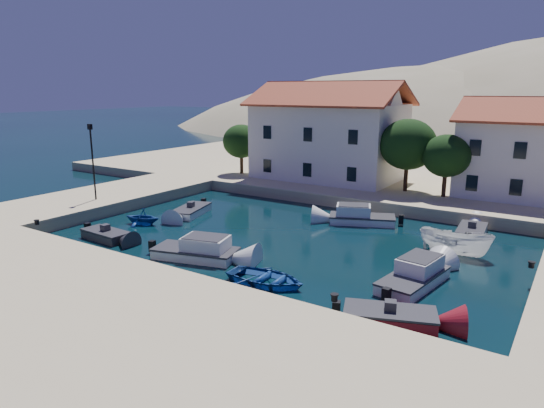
{
  "coord_description": "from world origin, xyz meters",
  "views": [
    {
      "loc": [
        16.37,
        -16.96,
        9.93
      ],
      "look_at": [
        -1.94,
        11.07,
        2.0
      ],
      "focal_mm": 32.0,
      "sensor_mm": 36.0,
      "label": 1
    }
  ],
  "objects": [
    {
      "name": "lamppost",
      "position": [
        -17.5,
        8.0,
        4.75
      ],
      "size": [
        0.35,
        0.25,
        6.22
      ],
      "color": "black",
      "rests_on": "quay_west"
    },
    {
      "name": "cabin_cruiser_south",
      "position": [
        -2.66,
        3.73,
        0.48
      ],
      "size": [
        5.47,
        3.4,
        1.6
      ],
      "rotation": [
        0.0,
        0.0,
        0.26
      ],
      "color": "white",
      "rests_on": "ground"
    },
    {
      "name": "motorboat_grey_sw",
      "position": [
        -10.31,
        3.24,
        0.3
      ],
      "size": [
        3.66,
        1.78,
        1.25
      ],
      "rotation": [
        0.0,
        0.0,
        -0.05
      ],
      "color": "#313135",
      "rests_on": "ground"
    },
    {
      "name": "cabin_cruiser_north",
      "position": [
        2.67,
        16.55,
        0.48
      ],
      "size": [
        5.3,
        3.79,
        1.6
      ],
      "rotation": [
        0.0,
        0.0,
        3.54
      ],
      "color": "white",
      "rests_on": "ground"
    },
    {
      "name": "cabin_cruiser_east",
      "position": [
        9.66,
        6.72,
        0.48
      ],
      "size": [
        2.67,
        5.18,
        1.6
      ],
      "rotation": [
        0.0,
        0.0,
        1.43
      ],
      "color": "white",
      "rests_on": "ground"
    },
    {
      "name": "trees",
      "position": [
        4.51,
        25.46,
        4.84
      ],
      "size": [
        37.3,
        5.3,
        6.45
      ],
      "color": "#382314",
      "rests_on": "quay_north"
    },
    {
      "name": "quay_south",
      "position": [
        0.0,
        -6.0,
        0.5
      ],
      "size": [
        52.0,
        12.0,
        1.0
      ],
      "primitive_type": "cube",
      "color": "#CEB88C",
      "rests_on": "ground"
    },
    {
      "name": "building_left",
      "position": [
        -6.0,
        28.0,
        5.94
      ],
      "size": [
        14.7,
        9.45,
        9.7
      ],
      "color": "white",
      "rests_on": "quay_north"
    },
    {
      "name": "bollards",
      "position": [
        2.8,
        3.87,
        1.15
      ],
      "size": [
        29.36,
        9.56,
        0.3
      ],
      "color": "black",
      "rests_on": "ground"
    },
    {
      "name": "ground",
      "position": [
        0.0,
        0.0,
        0.0
      ],
      "size": [
        400.0,
        400.0,
        0.0
      ],
      "primitive_type": "plane",
      "color": "black",
      "rests_on": "ground"
    },
    {
      "name": "rowboat_south",
      "position": [
        3.1,
        2.77,
        0.0
      ],
      "size": [
        4.51,
        3.34,
        0.9
      ],
      "primitive_type": "imported",
      "rotation": [
        0.0,
        0.0,
        1.63
      ],
      "color": "navy",
      "rests_on": "ground"
    },
    {
      "name": "building_mid",
      "position": [
        12.0,
        29.0,
        5.22
      ],
      "size": [
        10.5,
        8.4,
        8.3
      ],
      "color": "white",
      "rests_on": "quay_north"
    },
    {
      "name": "quay_west",
      "position": [
        -19.0,
        10.0,
        0.5
      ],
      "size": [
        8.0,
        20.0,
        1.0
      ],
      "primitive_type": "cube",
      "color": "#CEB88C",
      "rests_on": "ground"
    },
    {
      "name": "rowboat_west",
      "position": [
        -11.15,
        7.25,
        0.0
      ],
      "size": [
        3.28,
        3.03,
        1.43
      ],
      "primitive_type": "imported",
      "rotation": [
        0.0,
        0.0,
        -1.27
      ],
      "color": "navy",
      "rests_on": "ground"
    },
    {
      "name": "motorboat_white_ne",
      "position": [
        10.33,
        17.68,
        0.29
      ],
      "size": [
        2.08,
        3.91,
        1.25
      ],
      "rotation": [
        0.0,
        0.0,
        1.65
      ],
      "color": "white",
      "rests_on": "ground"
    },
    {
      "name": "motorboat_red_se",
      "position": [
        10.08,
        2.04,
        0.29
      ],
      "size": [
        4.33,
        3.06,
        1.25
      ],
      "rotation": [
        0.0,
        0.0,
        0.36
      ],
      "color": "maroon",
      "rests_on": "ground"
    },
    {
      "name": "quay_north",
      "position": [
        2.0,
        38.0,
        0.5
      ],
      "size": [
        80.0,
        36.0,
        1.0
      ],
      "primitive_type": "cube",
      "color": "#CEB88C",
      "rests_on": "ground"
    },
    {
      "name": "boat_east",
      "position": [
        10.26,
        13.05,
        0.0
      ],
      "size": [
        4.54,
        1.87,
        1.73
      ],
      "primitive_type": "imported",
      "rotation": [
        0.0,
        0.0,
        1.53
      ],
      "color": "white",
      "rests_on": "ground"
    },
    {
      "name": "motorboat_white_west",
      "position": [
        -10.08,
        11.45,
        0.29
      ],
      "size": [
        2.99,
        4.57,
        1.25
      ],
      "rotation": [
        0.0,
        0.0,
        -1.28
      ],
      "color": "white",
      "rests_on": "ground"
    }
  ]
}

